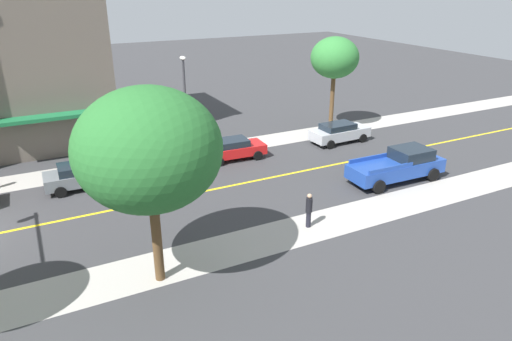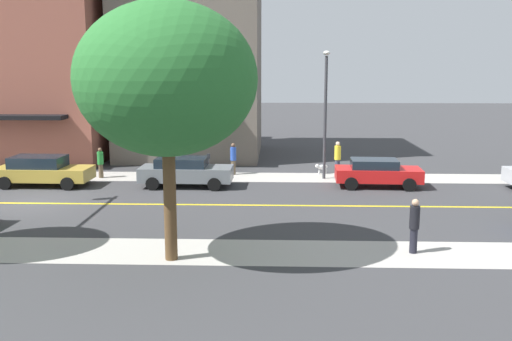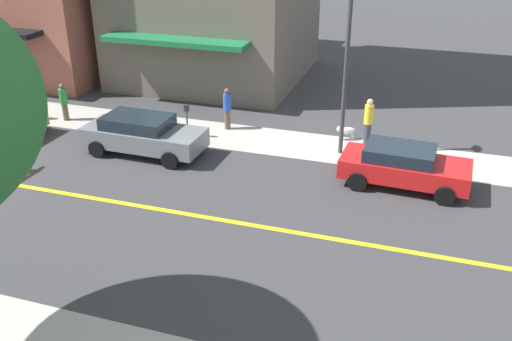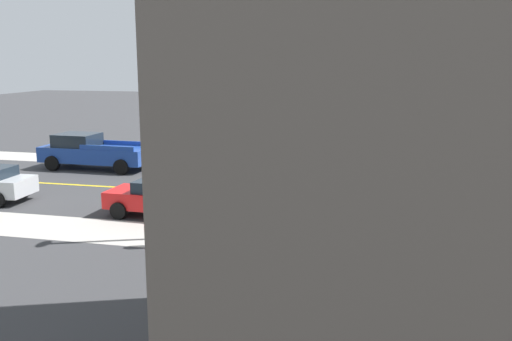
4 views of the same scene
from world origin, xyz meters
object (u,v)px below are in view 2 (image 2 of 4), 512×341
(red_sedan_left_curb, at_px, (377,172))
(pedestrian_black_shirt, at_px, (414,224))
(parking_meter, at_px, (209,162))
(small_dog, at_px, (322,167))
(fire_hydrant, at_px, (80,171))
(gold_sedan_left_curb, at_px, (42,170))
(street_lamp, at_px, (326,101))
(street_tree_left_near, at_px, (167,79))
(pedestrian_yellow_shirt, at_px, (338,157))
(pedestrian_blue_shirt, at_px, (233,158))
(grey_sedan_left_curb, at_px, (185,171))
(pedestrian_green_shirt, at_px, (101,162))

(red_sedan_left_curb, distance_m, pedestrian_black_shirt, 10.16)
(parking_meter, distance_m, small_dog, 6.35)
(fire_hydrant, distance_m, gold_sedan_left_curb, 2.32)
(street_lamp, distance_m, pedestrian_black_shirt, 12.73)
(fire_hydrant, relative_size, small_dog, 1.02)
(gold_sedan_left_curb, relative_size, small_dog, 6.17)
(street_tree_left_near, relative_size, parking_meter, 5.70)
(street_lamp, bearing_deg, small_dog, -179.26)
(fire_hydrant, bearing_deg, pedestrian_yellow_shirt, 96.75)
(parking_meter, xyz_separation_m, street_lamp, (-0.39, 6.12, 3.21))
(red_sedan_left_curb, distance_m, pedestrian_blue_shirt, 7.96)
(pedestrian_black_shirt, xyz_separation_m, small_dog, (-13.50, -1.87, -0.57))
(fire_hydrant, bearing_deg, gold_sedan_left_curb, -31.72)
(pedestrian_yellow_shirt, bearing_deg, pedestrian_blue_shirt, -59.32)
(gold_sedan_left_curb, xyz_separation_m, grey_sedan_left_curb, (-0.09, 7.16, -0.01))
(red_sedan_left_curb, bearing_deg, street_lamp, 142.48)
(street_lamp, height_order, pedestrian_black_shirt, street_lamp)
(street_lamp, bearing_deg, fire_hydrant, -87.95)
(fire_hydrant, xyz_separation_m, pedestrian_black_shirt, (11.73, 14.86, 0.56))
(grey_sedan_left_curb, bearing_deg, pedestrian_black_shirt, -46.77)
(pedestrian_black_shirt, bearing_deg, small_dog, 29.92)
(street_tree_left_near, distance_m, pedestrian_blue_shirt, 14.79)
(street_tree_left_near, xyz_separation_m, street_lamp, (-13.07, 5.79, -1.40))
(pedestrian_blue_shirt, bearing_deg, pedestrian_black_shirt, -124.68)
(street_lamp, bearing_deg, pedestrian_yellow_shirt, 144.73)
(street_tree_left_near, height_order, parking_meter, street_tree_left_near)
(street_tree_left_near, distance_m, pedestrian_black_shirt, 8.94)
(pedestrian_black_shirt, bearing_deg, grey_sedan_left_curb, 64.10)
(fire_hydrant, xyz_separation_m, pedestrian_blue_shirt, (-1.43, 8.10, 0.55))
(pedestrian_green_shirt, bearing_deg, grey_sedan_left_curb, 27.35)
(grey_sedan_left_curb, bearing_deg, small_dog, 28.47)
(red_sedan_left_curb, relative_size, pedestrian_black_shirt, 2.40)
(street_lamp, height_order, pedestrian_blue_shirt, street_lamp)
(parking_meter, relative_size, grey_sedan_left_curb, 0.30)
(fire_hydrant, distance_m, small_dog, 13.12)
(pedestrian_green_shirt, bearing_deg, small_dog, 57.92)
(parking_meter, relative_size, gold_sedan_left_curb, 0.29)
(street_lamp, xyz_separation_m, pedestrian_black_shirt, (12.20, 1.85, -3.16))
(parking_meter, bearing_deg, pedestrian_blue_shirt, 138.45)
(small_dog, bearing_deg, street_tree_left_near, 45.32)
(fire_hydrant, relative_size, grey_sedan_left_curb, 0.17)
(red_sedan_left_curb, bearing_deg, grey_sedan_left_curb, -175.78)
(pedestrian_blue_shirt, height_order, pedestrian_green_shirt, pedestrian_blue_shirt)
(street_tree_left_near, bearing_deg, pedestrian_black_shirt, 96.52)
(red_sedan_left_curb, height_order, grey_sedan_left_curb, grey_sedan_left_curb)
(pedestrian_green_shirt, relative_size, small_dog, 2.11)
(small_dog, bearing_deg, pedestrian_black_shirt, 75.06)
(street_lamp, xyz_separation_m, gold_sedan_left_curb, (2.41, -14.22, -3.33))
(parking_meter, xyz_separation_m, gold_sedan_left_curb, (2.02, -8.10, -0.11))
(pedestrian_yellow_shirt, bearing_deg, street_tree_left_near, 3.68)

